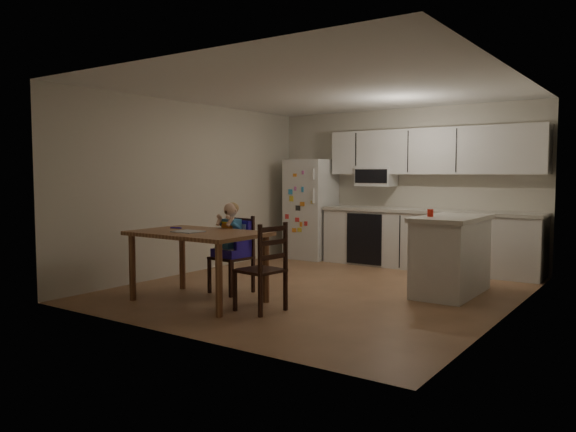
% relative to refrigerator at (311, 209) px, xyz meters
% --- Properties ---
extents(room, '(4.52, 5.01, 2.51)m').
position_rel_refrigerator_xyz_m(room, '(1.55, -1.67, 0.40)').
color(room, brown).
rests_on(room, ground).
extents(refrigerator, '(0.72, 0.70, 1.70)m').
position_rel_refrigerator_xyz_m(refrigerator, '(0.00, 0.00, 0.00)').
color(refrigerator, silver).
rests_on(refrigerator, ground).
extents(kitchen_run, '(3.37, 0.62, 2.15)m').
position_rel_refrigerator_xyz_m(kitchen_run, '(2.05, 0.09, 0.03)').
color(kitchen_run, silver).
rests_on(kitchen_run, ground).
extents(kitchen_island, '(0.67, 1.29, 0.95)m').
position_rel_refrigerator_xyz_m(kitchen_island, '(2.97, -1.50, -0.37)').
color(kitchen_island, silver).
rests_on(kitchen_island, ground).
extents(red_cup, '(0.07, 0.07, 0.09)m').
position_rel_refrigerator_xyz_m(red_cup, '(2.78, -1.72, 0.14)').
color(red_cup, red).
rests_on(red_cup, kitchen_island).
extents(dining_table, '(1.50, 0.96, 0.80)m').
position_rel_refrigerator_xyz_m(dining_table, '(0.73, -3.54, -0.15)').
color(dining_table, brown).
rests_on(dining_table, ground).
extents(napkin, '(0.30, 0.26, 0.01)m').
position_rel_refrigerator_xyz_m(napkin, '(0.68, -3.65, -0.04)').
color(napkin, '#A6A6AB').
rests_on(napkin, dining_table).
extents(toddler_spoon, '(0.12, 0.06, 0.02)m').
position_rel_refrigerator_xyz_m(toddler_spoon, '(0.25, -3.43, -0.04)').
color(toddler_spoon, '#2718B2').
rests_on(toddler_spoon, dining_table).
extents(chair_booster, '(0.46, 0.46, 1.11)m').
position_rel_refrigerator_xyz_m(chair_booster, '(0.74, -2.92, -0.18)').
color(chair_booster, black).
rests_on(chair_booster, ground).
extents(chair_side, '(0.47, 0.47, 0.95)m').
position_rel_refrigerator_xyz_m(chair_side, '(1.68, -3.50, -0.31)').
color(chair_side, black).
rests_on(chair_side, ground).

